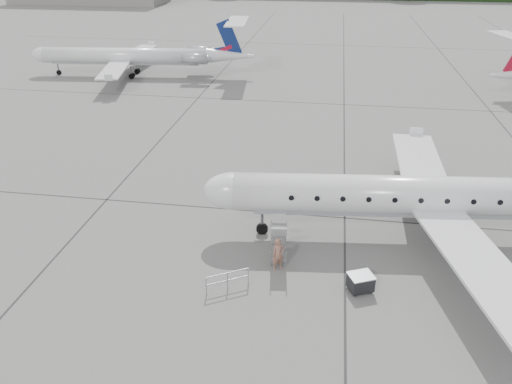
# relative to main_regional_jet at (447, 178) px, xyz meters

# --- Properties ---
(ground) EXTENTS (320.00, 320.00, 0.00)m
(ground) POSITION_rel_main_regional_jet_xyz_m (-1.84, -3.46, -3.89)
(ground) COLOR slate
(ground) RESTS_ON ground
(main_regional_jet) EXTENTS (32.53, 24.99, 7.78)m
(main_regional_jet) POSITION_rel_main_regional_jet_xyz_m (0.00, 0.00, 0.00)
(main_regional_jet) COLOR silver
(main_regional_jet) RESTS_ON ground
(airstair) EXTENTS (1.08, 2.28, 2.44)m
(airstair) POSITION_rel_main_regional_jet_xyz_m (-8.95, -3.21, -2.67)
(airstair) COLOR silver
(airstair) RESTS_ON ground
(passenger) EXTENTS (0.82, 0.73, 1.88)m
(passenger) POSITION_rel_main_regional_jet_xyz_m (-8.81, -4.46, -2.95)
(passenger) COLOR #875A4A
(passenger) RESTS_ON ground
(safety_railing) EXTENTS (1.94, 1.18, 1.00)m
(safety_railing) POSITION_rel_main_regional_jet_xyz_m (-11.10, -6.57, -3.39)
(safety_railing) COLOR #909498
(safety_railing) RESTS_ON ground
(baggage_cart) EXTENTS (1.42, 1.31, 0.99)m
(baggage_cart) POSITION_rel_main_regional_jet_xyz_m (-4.56, -5.63, -3.40)
(baggage_cart) COLOR black
(baggage_cart) RESTS_ON ground
(bg_regional_left) EXTENTS (28.14, 21.53, 6.92)m
(bg_regional_left) POSITION_rel_main_regional_jet_xyz_m (-32.48, 33.68, -0.43)
(bg_regional_left) COLOR silver
(bg_regional_left) RESTS_ON ground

